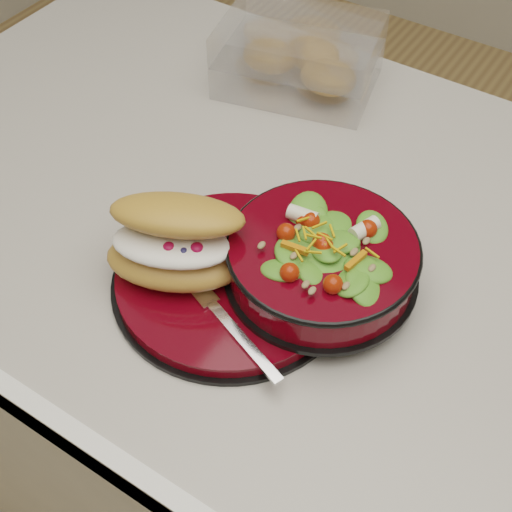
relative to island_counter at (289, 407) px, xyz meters
The scene contains 6 objects.
island_counter is the anchor object (origin of this frame).
dinner_plate 0.47m from the island_counter, 96.53° to the right, with size 0.27×0.27×0.02m.
salad_bowl 0.51m from the island_counter, 48.76° to the right, with size 0.21×0.21×0.09m.
croissant 0.54m from the island_counter, 112.75° to the right, with size 0.17×0.15×0.09m.
fork 0.51m from the island_counter, 82.15° to the right, with size 0.15×0.07×0.00m.
pastry_box 0.57m from the island_counter, 121.74° to the left, with size 0.25×0.21×0.09m.
Camera 1 is at (0.28, -0.54, 1.51)m, focal length 50.00 mm.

